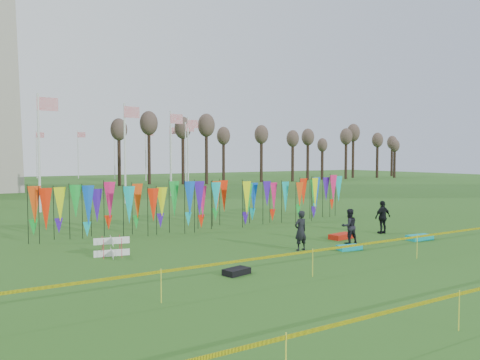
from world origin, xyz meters
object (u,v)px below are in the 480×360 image
box_kite (112,247)px  person_left (301,231)px  kite_bag_teal (420,237)px  kite_bag_black (237,271)px  kite_bag_red (342,236)px  kite_bag_turquoise (349,248)px  person_mid (349,226)px  person_right (383,217)px

box_kite → person_left: 7.41m
kite_bag_teal → kite_bag_black: bearing=-174.5°
person_left → kite_bag_red: 3.57m
kite_bag_turquoise → kite_bag_black: bearing=-170.5°
kite_bag_turquoise → person_left: bearing=151.4°
box_kite → kite_bag_black: bearing=-60.4°
person_mid → person_left: bearing=12.6°
person_left → box_kite: bearing=-24.9°
kite_bag_turquoise → kite_bag_black: size_ratio=1.14×
person_left → kite_bag_turquoise: (1.75, -0.95, -0.71)m
box_kite → person_mid: bearing=-15.7°
person_mid → kite_bag_teal: size_ratio=1.27×
person_mid → kite_bag_red: 1.36m
kite_bag_black → kite_bag_teal: bearing=5.5°
person_left → person_right: person_right is taller
box_kite → person_right: (12.88, -1.63, 0.44)m
box_kite → kite_bag_teal: size_ratio=0.62×
person_left → kite_bag_turquoise: size_ratio=1.66×
person_right → kite_bag_teal: 2.22m
person_mid → person_right: bearing=-151.0°
kite_bag_turquoise → kite_bag_red: (1.56, 2.08, 0.02)m
kite_bag_teal → person_mid: bearing=162.8°
person_mid → kite_bag_black: bearing=27.4°
box_kite → kite_bag_red: bearing=-9.2°
kite_bag_red → kite_bag_black: (-7.48, -3.08, -0.02)m
kite_bag_red → kite_bag_teal: bearing=-36.9°
person_left → kite_bag_teal: bearing=168.2°
kite_bag_red → person_mid: bearing=-118.5°
kite_bag_black → kite_bag_teal: (10.26, 0.99, 0.02)m
person_mid → kite_bag_black: size_ratio=1.77×
box_kite → person_mid: person_mid is taller
kite_bag_turquoise → kite_bag_teal: bearing=-0.1°
box_kite → kite_bag_black: box_kite is taller
person_mid → box_kite: bearing=-4.7°
person_right → kite_bag_black: 10.68m
person_right → kite_bag_red: person_right is taller
kite_bag_red → kite_bag_teal: 3.48m
kite_bag_black → person_left: bearing=25.0°
person_mid → person_right: (3.29, 1.07, 0.05)m
person_mid → kite_bag_turquoise: person_mid is taller
kite_bag_teal → box_kite: bearing=163.9°
box_kite → kite_bag_red: size_ratio=0.59×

